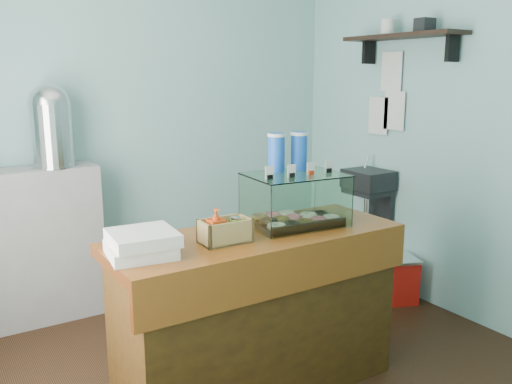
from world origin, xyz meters
TOP-DOWN VIEW (x-y plane):
  - ground at (0.00, 0.00)m, footprint 3.50×3.50m
  - room_shell at (0.03, 0.01)m, footprint 3.54×3.04m
  - counter at (0.00, -0.25)m, footprint 1.60×0.60m
  - back_shelf at (-0.90, 1.32)m, footprint 1.00×0.32m
  - display_case at (0.28, -0.19)m, footprint 0.56×0.43m
  - condiment_crate at (-0.23, -0.30)m, footprint 0.25×0.16m
  - pastry_boxes at (-0.65, -0.27)m, footprint 0.33×0.34m
  - coffee_urn at (-0.68, 1.31)m, footprint 0.31×0.31m
  - red_cooler at (1.51, 0.21)m, footprint 0.49×0.43m

SIDE VIEW (x-z plane):
  - ground at x=0.00m, z-range 0.00..0.00m
  - red_cooler at x=1.51m, z-range 0.00..0.35m
  - counter at x=0.00m, z-range 0.01..0.91m
  - back_shelf at x=-0.90m, z-range 0.00..1.10m
  - pastry_boxes at x=-0.65m, z-range 0.90..1.02m
  - condiment_crate at x=-0.23m, z-range 0.87..1.06m
  - display_case at x=0.28m, z-range 0.81..1.32m
  - coffee_urn at x=-0.68m, z-range 1.11..1.68m
  - room_shell at x=0.03m, z-range 0.30..3.12m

